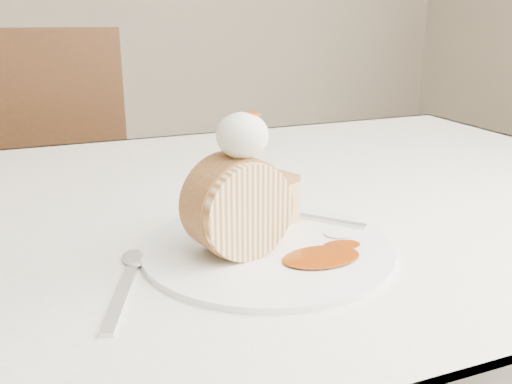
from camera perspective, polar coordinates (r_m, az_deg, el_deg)
name	(u,v)px	position (r m, az deg, el deg)	size (l,w,h in m)	color
table	(230,258)	(0.84, -2.63, -6.62)	(1.40, 0.90, 0.75)	white
chair_far	(43,183)	(1.67, -20.50, 0.86)	(0.51, 0.51, 0.96)	brown
plate	(268,248)	(0.65, 1.16, -5.61)	(0.28, 0.28, 0.01)	white
roulade_slice	(238,207)	(0.61, -1.84, -1.46)	(0.11, 0.11, 0.06)	beige
cake_chunk	(265,202)	(0.70, 0.94, -1.02)	(0.06, 0.06, 0.05)	#A36A3D
whipped_cream	(242,136)	(0.59, -1.37, 5.66)	(0.05, 0.05, 0.05)	white
caramel_drizzle	(248,108)	(0.59, -0.79, 8.38)	(0.03, 0.02, 0.01)	#792C05
caramel_pool	(321,257)	(0.61, 6.53, -6.46)	(0.09, 0.06, 0.00)	#792C05
fork	(319,219)	(0.72, 6.36, -2.68)	(0.02, 0.17, 0.00)	silver
spoon	(121,298)	(0.56, -13.37, -10.25)	(0.02, 0.16, 0.00)	silver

